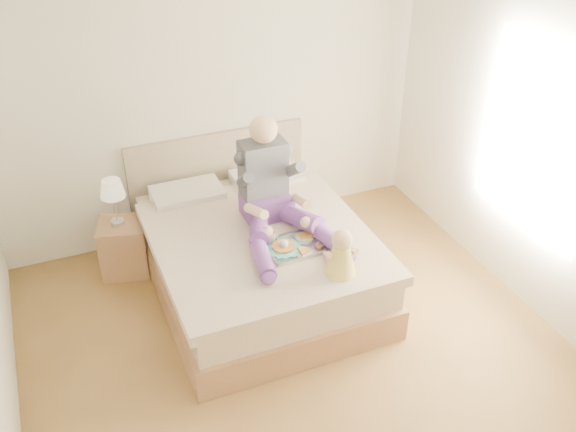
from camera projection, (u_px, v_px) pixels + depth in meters
name	position (u px, v px, depth m)	size (l,w,h in m)	color
room	(320.00, 188.00, 4.01)	(4.02, 4.22, 2.71)	brown
bed	(254.00, 252.00, 5.46)	(1.70, 2.18, 1.00)	#896140
nightstand	(125.00, 248.00, 5.64)	(0.49, 0.45, 0.50)	#896140
lamp	(112.00, 191.00, 5.33)	(0.21, 0.21, 0.43)	#B7BBBE
adult	(272.00, 195.00, 5.16)	(0.78, 1.10, 0.92)	#5F3484
tray	(294.00, 244.00, 5.00)	(0.48, 0.38, 0.13)	#B7BBBE
baby	(341.00, 255.00, 4.67)	(0.25, 0.34, 0.38)	#E2CF47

